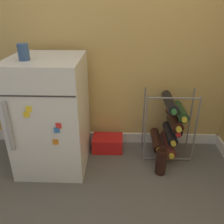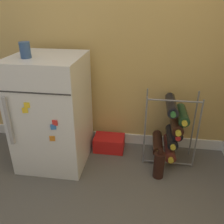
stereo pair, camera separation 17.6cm
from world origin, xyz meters
name	(u,v)px [view 2 (the right image)]	position (x,y,z in m)	size (l,w,h in m)	color
ground_plane	(108,192)	(0.00, 0.00, 0.00)	(14.00, 14.00, 0.00)	#56544F
mini_fridge	(52,112)	(-0.47, 0.33, 0.42)	(0.49, 0.53, 0.83)	silver
wine_rack	(172,129)	(0.43, 0.44, 0.28)	(0.39, 0.33, 0.56)	slate
soda_box	(109,143)	(-0.07, 0.51, 0.06)	(0.25, 0.17, 0.12)	red
fridge_top_cup	(25,50)	(-0.57, 0.25, 0.88)	(0.07, 0.07, 0.10)	#335184
loose_bottle_floor	(159,165)	(0.34, 0.21, 0.10)	(0.08, 0.08, 0.24)	black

